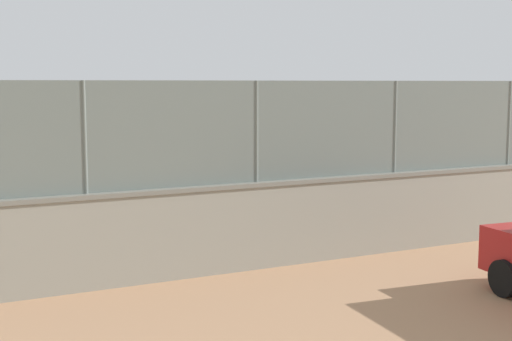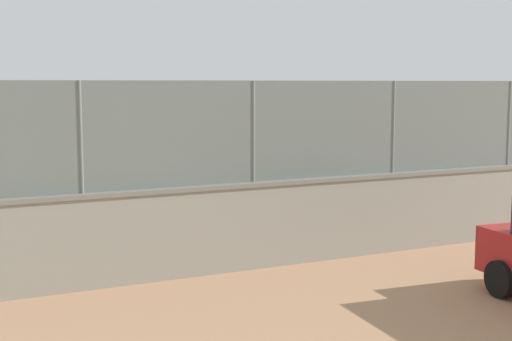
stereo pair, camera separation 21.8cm
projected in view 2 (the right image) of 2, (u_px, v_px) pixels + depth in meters
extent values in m
plane|color=tan|center=(38.00, 190.00, 23.52)|extent=(260.00, 260.00, 0.00)
cube|color=gray|center=(253.00, 227.00, 13.61)|extent=(32.85, 0.70, 1.57)
cube|color=slate|center=(253.00, 184.00, 13.51)|extent=(32.85, 0.76, 0.08)
cube|color=slate|center=(253.00, 132.00, 13.39)|extent=(32.19, 0.33, 1.90)
cylinder|color=slate|center=(509.00, 123.00, 16.20)|extent=(0.07, 0.07, 1.90)
cylinder|color=slate|center=(393.00, 127.00, 14.79)|extent=(0.07, 0.07, 1.90)
cylinder|color=slate|center=(253.00, 132.00, 13.39)|extent=(0.07, 0.07, 1.90)
cylinder|color=slate|center=(81.00, 137.00, 11.98)|extent=(0.07, 0.07, 1.90)
cylinder|color=#B2B2B2|center=(202.00, 172.00, 24.89)|extent=(0.20, 0.20, 0.81)
cylinder|color=#B2B2B2|center=(198.00, 173.00, 24.74)|extent=(0.20, 0.20, 0.81)
cylinder|color=#D14C42|center=(200.00, 152.00, 24.73)|extent=(0.45, 0.45, 0.60)
cylinder|color=brown|center=(205.00, 148.00, 24.98)|extent=(0.33, 0.56, 0.17)
cylinder|color=brown|center=(188.00, 149.00, 24.67)|extent=(0.33, 0.56, 0.17)
sphere|color=brown|center=(200.00, 140.00, 24.68)|extent=(0.23, 0.23, 0.23)
cylinder|color=white|center=(200.00, 138.00, 24.67)|extent=(0.32, 0.32, 0.05)
cylinder|color=black|center=(184.00, 149.00, 24.78)|extent=(0.16, 0.29, 0.04)
ellipsoid|color=#333338|center=(180.00, 148.00, 24.92)|extent=(0.16, 0.28, 0.24)
cylinder|color=black|center=(296.00, 204.00, 18.60)|extent=(0.19, 0.19, 0.77)
cylinder|color=black|center=(304.00, 203.00, 18.63)|extent=(0.19, 0.19, 0.77)
cylinder|color=beige|center=(300.00, 178.00, 18.53)|extent=(0.43, 0.43, 0.57)
cylinder|color=#936B4C|center=(290.00, 174.00, 18.43)|extent=(0.26, 0.54, 0.17)
cylinder|color=#936B4C|center=(314.00, 175.00, 18.26)|extent=(0.26, 0.54, 0.17)
sphere|color=#936B4C|center=(301.00, 163.00, 18.48)|extent=(0.22, 0.22, 0.22)
cylinder|color=navy|center=(301.00, 159.00, 18.47)|extent=(0.29, 0.29, 0.05)
cylinder|color=black|center=(315.00, 176.00, 18.08)|extent=(0.13, 0.30, 0.04)
ellipsoid|color=#333338|center=(317.00, 177.00, 17.87)|extent=(0.12, 0.29, 0.24)
sphere|color=white|center=(237.00, 182.00, 24.71)|extent=(0.17, 0.17, 0.17)
sphere|color=yellow|center=(55.00, 258.00, 14.02)|extent=(0.18, 0.18, 0.18)
cube|color=brown|center=(303.00, 223.00, 15.69)|extent=(1.60, 0.40, 0.06)
cube|color=brown|center=(307.00, 214.00, 15.52)|extent=(1.60, 0.06, 0.40)
cube|color=#333338|center=(328.00, 230.00, 16.00)|extent=(0.06, 0.38, 0.45)
cube|color=#333338|center=(277.00, 236.00, 15.44)|extent=(0.06, 0.38, 0.45)
cylinder|color=black|center=(501.00, 279.00, 11.71)|extent=(0.25, 0.64, 0.62)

